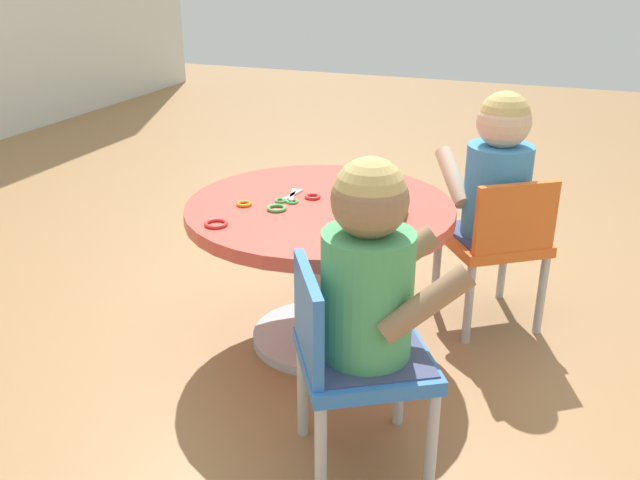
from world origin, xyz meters
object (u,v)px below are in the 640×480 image
object	(u,v)px
child_chair_left	(351,358)
seated_child_right	(498,172)
seated_child_left	(370,269)
child_chair_right	(497,241)
rolling_pin	(397,211)
craft_table	(320,242)
craft_scissors	(289,198)

from	to	relation	value
child_chair_left	seated_child_right	size ratio (longest dim) A/B	1.05
child_chair_left	seated_child_left	bearing A→B (deg)	-58.52
child_chair_left	seated_child_left	xyz separation A→B (m)	(0.02, -0.03, 0.23)
child_chair_right	seated_child_right	xyz separation A→B (m)	(0.03, 0.02, 0.23)
child_chair_right	rolling_pin	world-z (taller)	child_chair_right
child_chair_right	child_chair_left	bearing A→B (deg)	165.03
seated_child_right	craft_table	bearing A→B (deg)	125.84
craft_table	seated_child_right	xyz separation A→B (m)	(0.34, -0.48, 0.18)
child_chair_left	rolling_pin	size ratio (longest dim) A/B	2.32
child_chair_left	seated_child_right	distance (m)	0.92
craft_table	craft_scissors	bearing A→B (deg)	87.94
child_chair_right	craft_scissors	world-z (taller)	child_chair_right
child_chair_left	craft_table	bearing A→B (deg)	28.10
craft_table	rolling_pin	size ratio (longest dim) A/B	3.54
craft_scissors	craft_table	bearing A→B (deg)	-92.06
craft_table	child_chair_left	xyz separation A→B (m)	(-0.52, -0.28, -0.05)
seated_child_right	craft_scissors	world-z (taller)	seated_child_right
child_chair_right	craft_scissors	xyz separation A→B (m)	(-0.31, 0.60, 0.17)
seated_child_right	craft_scissors	size ratio (longest dim) A/B	3.71
seated_child_left	rolling_pin	xyz separation A→B (m)	(0.46, 0.06, -0.03)
child_chair_left	craft_scissors	bearing A→B (deg)	36.02
seated_child_left	craft_scissors	bearing A→B (deg)	39.51
craft_table	seated_child_left	xyz separation A→B (m)	(-0.50, -0.31, 0.18)
seated_child_left	craft_scissors	distance (m)	0.65
child_chair_right	seated_child_right	bearing A→B (deg)	35.34
child_chair_right	craft_scissors	bearing A→B (deg)	117.07
child_chair_left	craft_scissors	distance (m)	0.67
rolling_pin	craft_scissors	world-z (taller)	rolling_pin
child_chair_left	craft_scissors	world-z (taller)	child_chair_left
child_chair_right	craft_scissors	size ratio (longest dim) A/B	3.90
rolling_pin	seated_child_left	bearing A→B (deg)	-172.48
seated_child_right	rolling_pin	size ratio (longest dim) A/B	2.21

